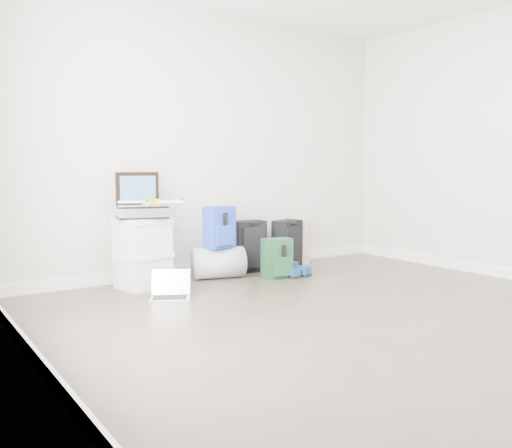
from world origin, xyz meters
TOP-DOWN VIEW (x-y plane):
  - ground at (0.00, 0.00)m, footprint 5.00×5.00m
  - room_envelope at (0.00, 0.02)m, footprint 4.52×5.02m
  - boxes_stack at (-0.94, 2.17)m, footprint 0.53×0.47m
  - briefcase at (-0.94, 2.17)m, footprint 0.51×0.43m
  - painting at (-0.94, 2.27)m, footprint 0.40×0.10m
  - drone at (-0.86, 2.15)m, footprint 0.53×0.53m
  - duffel_bag at (-0.14, 2.14)m, footprint 0.57×0.44m
  - blue_backpack at (-0.14, 2.11)m, footprint 0.33×0.27m
  - large_suitcase at (0.30, 2.26)m, footprint 0.36×0.24m
  - green_backpack at (0.36, 1.82)m, footprint 0.31×0.25m
  - carry_on at (0.80, 2.22)m, footprint 0.38×0.30m
  - shoes at (0.54, 1.80)m, footprint 0.29×0.31m
  - rolled_rug at (1.07, 2.29)m, footprint 0.17×0.17m
  - laptop at (-0.91, 1.65)m, footprint 0.41×0.37m

SIDE VIEW (x-z plane):
  - ground at x=0.00m, z-range 0.00..0.00m
  - shoes at x=0.54m, z-range 0.00..0.10m
  - laptop at x=-0.91m, z-range -0.06..0.18m
  - duffel_bag at x=-0.14m, z-range 0.00..0.31m
  - green_backpack at x=0.36m, z-range -0.01..0.39m
  - rolled_rug at x=1.07m, z-range 0.00..0.51m
  - carry_on at x=0.80m, z-range 0.00..0.53m
  - large_suitcase at x=0.30m, z-range 0.00..0.55m
  - boxes_stack at x=-0.94m, z-range 0.00..0.65m
  - blue_backpack at x=-0.14m, z-range 0.31..0.72m
  - briefcase at x=-0.94m, z-range 0.65..0.77m
  - drone at x=-0.86m, z-range 0.77..0.83m
  - painting at x=-0.94m, z-range 0.77..1.07m
  - room_envelope at x=0.00m, z-range 0.37..3.08m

